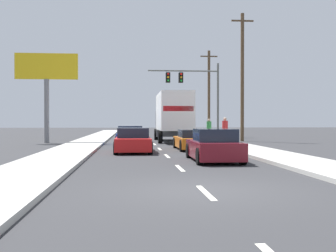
{
  "coord_description": "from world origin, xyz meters",
  "views": [
    {
      "loc": [
        -1.71,
        -9.81,
        1.63
      ],
      "look_at": [
        0.7,
        16.88,
        1.31
      ],
      "focal_mm": 45.01,
      "sensor_mm": 36.0,
      "label": 1
    }
  ],
  "objects_px": {
    "pedestrian_near_corner": "(225,130)",
    "box_truck": "(173,115)",
    "utility_pole_far": "(209,92)",
    "pedestrian_mid_block": "(209,129)",
    "car_blue": "(130,136)",
    "utility_pole_mid": "(242,76)",
    "car_red": "(133,141)",
    "car_maroon": "(214,147)",
    "car_silver": "(133,134)",
    "traffic_signal_mast": "(190,84)",
    "car_orange": "(194,140)",
    "roadside_billboard": "(47,78)"
  },
  "relations": [
    {
      "from": "car_maroon",
      "to": "car_red",
      "type": "bearing_deg",
      "value": 121.57
    },
    {
      "from": "utility_pole_mid",
      "to": "car_orange",
      "type": "bearing_deg",
      "value": -119.36
    },
    {
      "from": "car_maroon",
      "to": "traffic_signal_mast",
      "type": "distance_m",
      "value": 23.4
    },
    {
      "from": "utility_pole_far",
      "to": "pedestrian_mid_block",
      "type": "bearing_deg",
      "value": -100.66
    },
    {
      "from": "car_red",
      "to": "traffic_signal_mast",
      "type": "distance_m",
      "value": 18.98
    },
    {
      "from": "car_red",
      "to": "box_truck",
      "type": "distance_m",
      "value": 11.24
    },
    {
      "from": "pedestrian_near_corner",
      "to": "box_truck",
      "type": "bearing_deg",
      "value": 122.14
    },
    {
      "from": "car_silver",
      "to": "car_red",
      "type": "xyz_separation_m",
      "value": [
        -0.09,
        -14.26,
        0.05
      ]
    },
    {
      "from": "box_truck",
      "to": "car_orange",
      "type": "relative_size",
      "value": 2.14
    },
    {
      "from": "car_blue",
      "to": "pedestrian_near_corner",
      "type": "height_order",
      "value": "pedestrian_near_corner"
    },
    {
      "from": "box_truck",
      "to": "traffic_signal_mast",
      "type": "xyz_separation_m",
      "value": [
        2.33,
        6.91,
        3.01
      ]
    },
    {
      "from": "car_silver",
      "to": "pedestrian_mid_block",
      "type": "xyz_separation_m",
      "value": [
        6.01,
        -3.34,
        0.44
      ]
    },
    {
      "from": "utility_pole_far",
      "to": "roadside_billboard",
      "type": "relative_size",
      "value": 1.36
    },
    {
      "from": "car_maroon",
      "to": "utility_pole_far",
      "type": "xyz_separation_m",
      "value": [
        4.88,
        26.88,
        4.07
      ]
    },
    {
      "from": "car_blue",
      "to": "pedestrian_mid_block",
      "type": "relative_size",
      "value": 2.52
    },
    {
      "from": "car_blue",
      "to": "car_red",
      "type": "bearing_deg",
      "value": -88.95
    },
    {
      "from": "car_red",
      "to": "traffic_signal_mast",
      "type": "bearing_deg",
      "value": 72.61
    },
    {
      "from": "car_blue",
      "to": "utility_pole_far",
      "type": "height_order",
      "value": "utility_pole_far"
    },
    {
      "from": "utility_pole_mid",
      "to": "pedestrian_near_corner",
      "type": "relative_size",
      "value": 5.94
    },
    {
      "from": "car_orange",
      "to": "pedestrian_mid_block",
      "type": "xyz_separation_m",
      "value": [
        2.65,
        9.42,
        0.44
      ]
    },
    {
      "from": "pedestrian_mid_block",
      "to": "car_orange",
      "type": "bearing_deg",
      "value": -105.69
    },
    {
      "from": "car_maroon",
      "to": "car_silver",
      "type": "bearing_deg",
      "value": 99.14
    },
    {
      "from": "car_red",
      "to": "utility_pole_far",
      "type": "bearing_deg",
      "value": 69.43
    },
    {
      "from": "roadside_billboard",
      "to": "pedestrian_mid_block",
      "type": "relative_size",
      "value": 3.96
    },
    {
      "from": "box_truck",
      "to": "utility_pole_mid",
      "type": "distance_m",
      "value": 6.5
    },
    {
      "from": "car_blue",
      "to": "car_maroon",
      "type": "relative_size",
      "value": 1.02
    },
    {
      "from": "car_red",
      "to": "utility_pole_mid",
      "type": "bearing_deg",
      "value": 51.42
    },
    {
      "from": "car_blue",
      "to": "pedestrian_near_corner",
      "type": "xyz_separation_m",
      "value": [
        6.37,
        -1.58,
        0.42
      ]
    },
    {
      "from": "car_blue",
      "to": "traffic_signal_mast",
      "type": "height_order",
      "value": "traffic_signal_mast"
    },
    {
      "from": "utility_pole_mid",
      "to": "utility_pole_far",
      "type": "xyz_separation_m",
      "value": [
        -0.73,
        10.54,
        -0.63
      ]
    },
    {
      "from": "car_maroon",
      "to": "pedestrian_near_corner",
      "type": "distance_m",
      "value": 11.47
    },
    {
      "from": "pedestrian_near_corner",
      "to": "utility_pole_mid",
      "type": "bearing_deg",
      "value": 63.67
    },
    {
      "from": "car_blue",
      "to": "utility_pole_far",
      "type": "distance_m",
      "value": 16.94
    },
    {
      "from": "car_red",
      "to": "car_orange",
      "type": "relative_size",
      "value": 1.08
    },
    {
      "from": "roadside_billboard",
      "to": "pedestrian_near_corner",
      "type": "xyz_separation_m",
      "value": [
        12.54,
        -3.92,
        -3.82
      ]
    },
    {
      "from": "car_red",
      "to": "pedestrian_near_corner",
      "type": "distance_m",
      "value": 8.52
    },
    {
      "from": "car_red",
      "to": "pedestrian_mid_block",
      "type": "xyz_separation_m",
      "value": [
        6.1,
        10.92,
        0.39
      ]
    },
    {
      "from": "car_silver",
      "to": "car_red",
      "type": "bearing_deg",
      "value": -90.36
    },
    {
      "from": "utility_pole_mid",
      "to": "pedestrian_near_corner",
      "type": "height_order",
      "value": "utility_pole_mid"
    },
    {
      "from": "car_orange",
      "to": "car_maroon",
      "type": "relative_size",
      "value": 1.01
    },
    {
      "from": "car_blue",
      "to": "box_truck",
      "type": "xyz_separation_m",
      "value": [
        3.31,
        3.28,
        1.55
      ]
    },
    {
      "from": "box_truck",
      "to": "utility_pole_mid",
      "type": "height_order",
      "value": "utility_pole_mid"
    },
    {
      "from": "utility_pole_far",
      "to": "pedestrian_mid_block",
      "type": "distance_m",
      "value": 11.49
    },
    {
      "from": "car_blue",
      "to": "roadside_billboard",
      "type": "xyz_separation_m",
      "value": [
        -6.18,
        2.34,
        4.24
      ]
    },
    {
      "from": "roadside_billboard",
      "to": "utility_pole_mid",
      "type": "bearing_deg",
      "value": 5.11
    },
    {
      "from": "box_truck",
      "to": "utility_pole_far",
      "type": "bearing_deg",
      "value": 65.7
    },
    {
      "from": "pedestrian_mid_block",
      "to": "utility_pole_far",
      "type": "bearing_deg",
      "value": 79.34
    },
    {
      "from": "car_orange",
      "to": "traffic_signal_mast",
      "type": "relative_size",
      "value": 0.58
    },
    {
      "from": "car_blue",
      "to": "car_red",
      "type": "height_order",
      "value": "car_blue"
    },
    {
      "from": "car_silver",
      "to": "car_blue",
      "type": "height_order",
      "value": "car_blue"
    }
  ]
}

